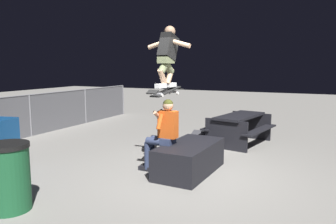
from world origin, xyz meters
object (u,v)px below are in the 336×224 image
Objects in this scene: skateboard at (166,92)px; person_sitting_on_ledge at (163,131)px; trash_bin at (9,177)px; ledge_box_main at (190,158)px; picnic_table_back at (239,124)px; kicker_ramp at (202,146)px; skater_airborne at (168,54)px.

person_sitting_on_ledge is at bearing 133.87° from skateboard.
skateboard is (0.05, -0.05, 0.74)m from person_sitting_on_ledge.
person_sitting_on_ledge is 1.46× the size of trash_bin.
person_sitting_on_ledge is (-0.18, 0.47, 0.51)m from ledge_box_main.
trash_bin reaches higher than picnic_table_back.
kicker_ramp is at bearing 142.88° from picnic_table_back.
picnic_table_back is at bearing -37.12° from kicker_ramp.
skateboard is (-0.13, 0.43, 1.25)m from ledge_box_main.
trash_bin is at bearing 152.85° from skateboard.
picnic_table_back is at bearing -14.47° from skateboard.
skateboard is 0.69m from skater_airborne.
trash_bin is (-2.49, 1.25, -1.73)m from skater_airborne.
skateboard is 2.43m from kicker_ramp.
picnic_table_back is at bearing -6.50° from ledge_box_main.
ledge_box_main reaches higher than kicker_ramp.
person_sitting_on_ledge reaches higher than picnic_table_back.
skater_airborne reaches higher than ledge_box_main.
person_sitting_on_ledge reaches higher than kicker_ramp.
trash_bin is at bearing 163.48° from kicker_ramp.
person_sitting_on_ledge is at bearing 152.61° from skater_airborne.
skater_airborne is 3.28m from trash_bin.
kicker_ramp is (2.00, -0.10, -0.72)m from person_sitting_on_ledge.
trash_bin is at bearing 159.43° from picnic_table_back.
skater_airborne reaches higher than trash_bin.
ledge_box_main is at bearing -69.20° from person_sitting_on_ledge.
skateboard is 0.53× the size of picnic_table_back.
skater_airborne is (0.10, -0.05, 1.42)m from person_sitting_on_ledge.
kicker_ramp is (1.89, -0.05, -2.14)m from skater_airborne.
skater_airborne reaches higher than kicker_ramp.
ledge_box_main is 0.84× the size of picnic_table_back.
trash_bin is at bearing 146.89° from ledge_box_main.
ledge_box_main is 1.32m from skateboard.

